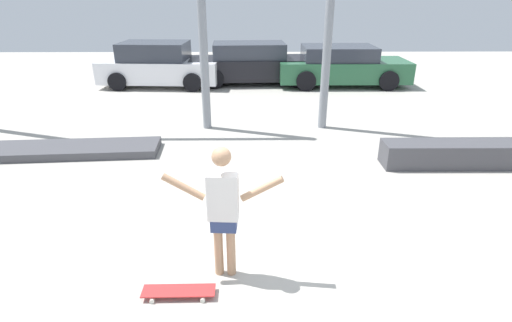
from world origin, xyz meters
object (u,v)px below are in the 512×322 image
at_px(skateboard, 179,291).
at_px(parked_car_black, 253,64).
at_px(skateboarder, 223,206).
at_px(manual_pad, 72,150).
at_px(grind_box, 451,154).
at_px(parked_car_white, 159,65).
at_px(parked_car_green, 341,66).

distance_m(skateboard, parked_car_black, 11.06).
relative_size(skateboarder, manual_pad, 0.46).
bearing_deg(skateboard, grind_box, 36.58).
bearing_deg(grind_box, skateboarder, -142.77).
height_order(manual_pad, parked_car_black, parked_car_black).
distance_m(parked_car_white, parked_car_green, 6.39).
relative_size(skateboarder, parked_car_white, 0.39).
relative_size(grind_box, parked_car_white, 0.63).
height_order(parked_car_white, parked_car_green, parked_car_white).
bearing_deg(skateboarder, grind_box, 40.56).
height_order(manual_pad, parked_car_green, parked_car_green).
bearing_deg(parked_car_white, manual_pad, -91.48).
bearing_deg(parked_car_white, parked_car_black, 9.75).
bearing_deg(parked_car_white, grind_box, -41.93).
bearing_deg(manual_pad, skateboard, -55.44).
relative_size(grind_box, parked_car_black, 0.56).
distance_m(skateboarder, grind_box, 5.27).
relative_size(grind_box, parked_car_green, 0.59).
bearing_deg(parked_car_white, skateboard, -74.11).
bearing_deg(manual_pad, parked_car_black, 60.75).
bearing_deg(parked_car_white, parked_car_green, 3.38).
height_order(parked_car_black, parked_car_green, parked_car_black).
xyz_separation_m(skateboard, parked_car_black, (0.87, 11.00, 0.63)).
bearing_deg(parked_car_black, skateboarder, -95.13).
bearing_deg(parked_car_black, parked_car_green, -9.59).
relative_size(skateboarder, parked_car_black, 0.35).
relative_size(skateboarder, skateboard, 2.00).
bearing_deg(skateboard, manual_pad, 123.86).
distance_m(grind_box, manual_pad, 7.61).
distance_m(manual_pad, parked_car_black, 7.77).
bearing_deg(skateboarder, parked_car_green, 74.60).
bearing_deg(parked_car_black, skateboard, -97.65).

